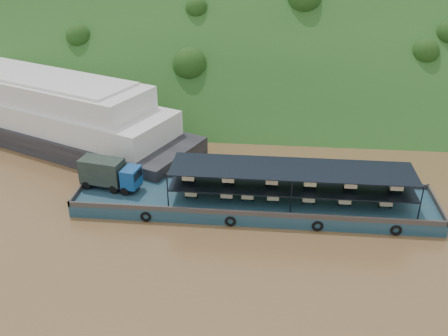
{
  "coord_description": "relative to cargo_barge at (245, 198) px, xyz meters",
  "views": [
    {
      "loc": [
        2.41,
        -41.44,
        25.88
      ],
      "look_at": [
        -2.0,
        3.0,
        3.2
      ],
      "focal_mm": 40.0,
      "sensor_mm": 36.0,
      "label": 1
    }
  ],
  "objects": [
    {
      "name": "cargo_barge",
      "position": [
        0.0,
        0.0,
        0.0
      ],
      "size": [
        35.06,
        7.18,
        4.54
      ],
      "color": "#133443",
      "rests_on": "ground"
    },
    {
      "name": "hillside",
      "position": [
        -0.26,
        35.06,
        -1.08
      ],
      "size": [
        140.0,
        39.6,
        39.6
      ],
      "primitive_type": "cube",
      "rotation": [
        0.79,
        0.0,
        0.0
      ],
      "color": "#193B15",
      "rests_on": "ground"
    },
    {
      "name": "passenger_ferry",
      "position": [
        -26.16,
        14.72,
        2.55
      ],
      "size": [
        42.03,
        25.78,
        8.36
      ],
      "rotation": [
        0.0,
        0.0,
        -0.41
      ],
      "color": "black",
      "rests_on": "ground"
    },
    {
      "name": "ground",
      "position": [
        -0.26,
        -0.94,
        -1.08
      ],
      "size": [
        160.0,
        160.0,
        0.0
      ],
      "primitive_type": "plane",
      "color": "brown",
      "rests_on": "ground"
    }
  ]
}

